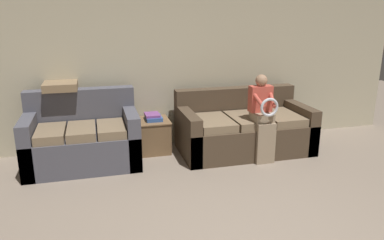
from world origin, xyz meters
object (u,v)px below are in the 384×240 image
couch_side (83,139)px  throw_pillow (61,86)px  book_stack (153,117)px  couch_main (243,129)px  child_left_seated (263,115)px  side_shelf (154,135)px

couch_side → throw_pillow: throw_pillow is taller
book_stack → throw_pillow: (-1.20, 0.06, 0.49)m
couch_main → child_left_seated: bearing=-76.9°
side_shelf → book_stack: (0.00, 0.00, 0.27)m
side_shelf → throw_pillow: (-1.20, 0.06, 0.76)m
couch_main → book_stack: couch_main is taller
book_stack → throw_pillow: 1.30m
couch_main → book_stack: size_ratio=6.41×
side_shelf → couch_side: bearing=-166.1°
child_left_seated → throw_pillow: 2.68m
child_left_seated → side_shelf: (-1.35, 0.70, -0.39)m
child_left_seated → throw_pillow: (-2.54, 0.76, 0.37)m
couch_main → couch_side: (-2.22, 0.05, 0.03)m
throw_pillow → couch_side: bearing=-52.0°
couch_main → throw_pillow: 2.57m
child_left_seated → side_shelf: 1.57m
couch_main → child_left_seated: size_ratio=1.59×
child_left_seated → throw_pillow: size_ratio=2.69×
throw_pillow → couch_main: bearing=-8.1°
couch_main → book_stack: 1.30m
couch_side → couch_main: bearing=-1.4°
child_left_seated → book_stack: (-1.35, 0.70, -0.12)m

